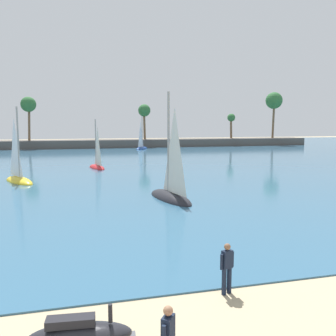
{
  "coord_description": "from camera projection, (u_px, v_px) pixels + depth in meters",
  "views": [
    {
      "loc": [
        -2.95,
        -2.12,
        5.43
      ],
      "look_at": [
        1.41,
        14.78,
        3.29
      ],
      "focal_mm": 38.9,
      "sensor_mm": 36.0,
      "label": 1
    }
  ],
  "objects": [
    {
      "name": "palm_headland",
      "position": [
        85.0,
        137.0,
        80.29
      ],
      "size": [
        105.68,
        6.0,
        13.11
      ],
      "color": "#514C47",
      "rests_on": "ground"
    },
    {
      "name": "person_at_waterline",
      "position": [
        227.0,
        267.0,
        11.56
      ],
      "size": [
        0.53,
        0.3,
        1.67
      ],
      "color": "#141E33",
      "rests_on": "ground"
    },
    {
      "name": "sailboat_toward_headland",
      "position": [
        171.0,
        189.0,
        25.76
      ],
      "size": [
        2.73,
        5.83,
        8.14
      ],
      "color": "black",
      "rests_on": "sea"
    },
    {
      "name": "sailboat_near_shore",
      "position": [
        97.0,
        164.0,
        43.72
      ],
      "size": [
        2.31,
        4.53,
        6.3
      ],
      "color": "red",
      "rests_on": "sea"
    },
    {
      "name": "sea",
      "position": [
        91.0,
        154.0,
        65.37
      ],
      "size": [
        220.0,
        112.01,
        0.06
      ],
      "primitive_type": "cube",
      "color": "#33607F",
      "rests_on": "ground"
    },
    {
      "name": "sailboat_far_left",
      "position": [
        18.0,
        175.0,
        33.48
      ],
      "size": [
        3.72,
        5.21,
        7.38
      ],
      "color": "yellow",
      "rests_on": "sea"
    },
    {
      "name": "sailboat_mid_bay",
      "position": [
        142.0,
        146.0,
        76.67
      ],
      "size": [
        3.94,
        5.18,
        7.42
      ],
      "color": "#234793",
      "rests_on": "sea"
    }
  ]
}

